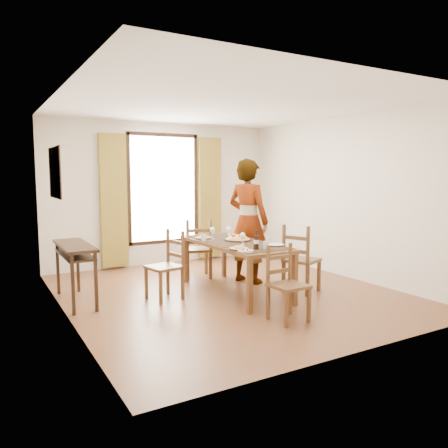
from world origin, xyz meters
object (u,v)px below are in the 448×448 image
console_table (75,253)px  man (248,221)px  pasta_platter (238,237)px  dining_table (235,246)px

console_table → man: 2.66m
man → pasta_platter: 0.59m
console_table → dining_table: (2.12, -0.65, 0.01)m
man → dining_table: bearing=108.5°
dining_table → pasta_platter: pasta_platter is taller
dining_table → man: bearing=41.2°
console_table → man: (2.64, -0.20, 0.30)m
console_table → man: man is taller
console_table → pasta_platter: pasta_platter is taller
pasta_platter → console_table: bearing=165.6°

